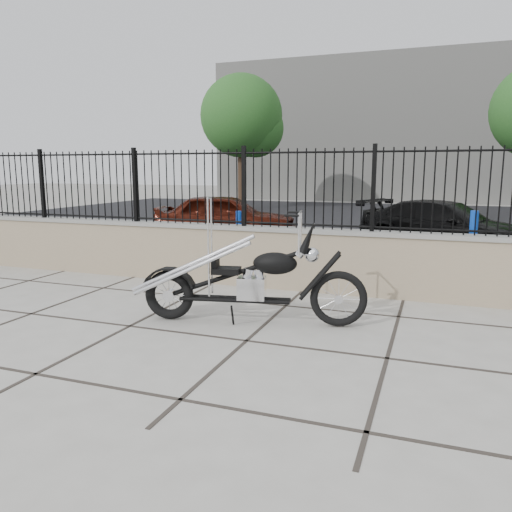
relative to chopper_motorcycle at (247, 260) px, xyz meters
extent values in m
plane|color=#99968E|center=(0.22, -0.62, -0.78)|extent=(90.00, 90.00, 0.00)
plane|color=black|center=(0.22, 11.88, -0.78)|extent=(30.00, 30.00, 0.00)
cube|color=gray|center=(0.22, 1.88, -0.30)|extent=(14.00, 0.36, 0.96)
cube|color=black|center=(0.22, 1.88, 0.78)|extent=(14.00, 0.08, 1.20)
cube|color=beige|center=(0.22, 25.88, 3.22)|extent=(22.00, 6.00, 8.00)
imported|color=#3D1108|center=(-3.00, 6.27, -0.16)|extent=(3.86, 2.22, 1.24)
imported|color=black|center=(2.30, 6.46, -0.21)|extent=(4.25, 3.09, 1.14)
cylinder|color=blue|center=(-1.81, 4.21, -0.29)|extent=(0.16, 0.16, 0.98)
cylinder|color=#0B43AE|center=(2.71, 3.83, -0.21)|extent=(0.14, 0.14, 1.15)
cylinder|color=#382619|center=(-6.37, 15.88, 0.94)|extent=(0.34, 0.34, 3.43)
sphere|color=#296626|center=(-6.37, 15.88, 3.57)|extent=(3.66, 3.66, 3.66)
camera|label=1|loc=(2.11, -5.49, 1.09)|focal=35.00mm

